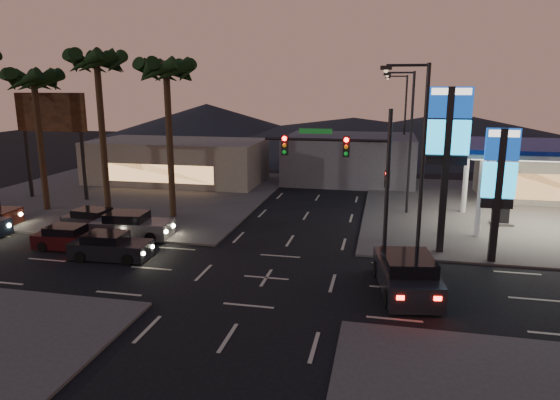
% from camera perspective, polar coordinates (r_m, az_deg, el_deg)
% --- Properties ---
extents(ground, '(140.00, 140.00, 0.00)m').
position_cam_1_polar(ground, '(24.33, -1.58, -8.88)').
color(ground, black).
rests_on(ground, ground).
extents(corner_lot_ne, '(24.00, 24.00, 0.12)m').
position_cam_1_polar(corner_lot_ne, '(40.41, 26.99, -1.33)').
color(corner_lot_ne, '#47443F').
rests_on(corner_lot_ne, ground).
extents(corner_lot_nw, '(24.00, 24.00, 0.12)m').
position_cam_1_polar(corner_lot_nw, '(44.46, -16.95, 0.73)').
color(corner_lot_nw, '#47443F').
rests_on(corner_lot_nw, ground).
extents(gas_station, '(12.20, 8.20, 5.47)m').
position_cam_1_polar(gas_station, '(35.78, 29.39, 4.93)').
color(gas_station, silver).
rests_on(gas_station, ground).
extents(convenience_store, '(10.00, 6.00, 4.00)m').
position_cam_1_polar(convenience_store, '(45.31, 28.12, 2.47)').
color(convenience_store, '#726B5B').
rests_on(convenience_store, ground).
extents(pylon_sign_tall, '(2.20, 0.35, 9.00)m').
position_cam_1_polar(pylon_sign_tall, '(27.74, 18.63, 6.80)').
color(pylon_sign_tall, black).
rests_on(pylon_sign_tall, ground).
extents(pylon_sign_short, '(1.60, 0.35, 7.00)m').
position_cam_1_polar(pylon_sign_short, '(27.38, 23.80, 2.63)').
color(pylon_sign_short, black).
rests_on(pylon_sign_short, ground).
extents(traffic_signal_mast, '(6.10, 0.39, 8.00)m').
position_cam_1_polar(traffic_signal_mast, '(24.28, 8.14, 3.78)').
color(traffic_signal_mast, black).
rests_on(traffic_signal_mast, ground).
extents(pedestal_signal, '(0.32, 0.39, 4.30)m').
position_cam_1_polar(pedestal_signal, '(29.56, 12.06, 0.71)').
color(pedestal_signal, black).
rests_on(pedestal_signal, ground).
extents(streetlight_near, '(2.14, 0.25, 10.00)m').
position_cam_1_polar(streetlight_near, '(23.22, 15.51, 4.24)').
color(streetlight_near, black).
rests_on(streetlight_near, ground).
extents(streetlight_mid, '(2.14, 0.25, 10.00)m').
position_cam_1_polar(streetlight_mid, '(36.12, 14.40, 7.27)').
color(streetlight_mid, black).
rests_on(streetlight_mid, ground).
extents(streetlight_far, '(2.14, 0.25, 10.00)m').
position_cam_1_polar(streetlight_far, '(50.07, 13.84, 8.77)').
color(streetlight_far, black).
rests_on(streetlight_far, ground).
extents(palm_a, '(4.41, 4.41, 10.86)m').
position_cam_1_polar(palm_a, '(34.57, -12.84, 13.28)').
color(palm_a, black).
rests_on(palm_a, ground).
extents(palm_b, '(4.41, 4.41, 11.46)m').
position_cam_1_polar(palm_b, '(36.94, -20.15, 13.62)').
color(palm_b, black).
rests_on(palm_b, ground).
extents(palm_c, '(4.41, 4.41, 10.26)m').
position_cam_1_polar(palm_c, '(39.78, -26.26, 11.42)').
color(palm_c, black).
rests_on(palm_c, ground).
extents(billboard, '(6.00, 0.30, 8.50)m').
position_cam_1_polar(billboard, '(43.56, -24.66, 8.22)').
color(billboard, black).
rests_on(billboard, ground).
extents(building_far_west, '(16.00, 8.00, 4.00)m').
position_cam_1_polar(building_far_west, '(48.53, -11.62, 4.34)').
color(building_far_west, '#726B5B').
rests_on(building_far_west, ground).
extents(building_far_mid, '(12.00, 9.00, 4.40)m').
position_cam_1_polar(building_far_mid, '(48.54, 8.00, 4.72)').
color(building_far_mid, '#4C4C51').
rests_on(building_far_mid, ground).
extents(hill_left, '(40.00, 40.00, 6.00)m').
position_cam_1_polar(hill_left, '(87.59, -8.34, 8.86)').
color(hill_left, black).
rests_on(hill_left, ground).
extents(hill_right, '(50.00, 50.00, 5.00)m').
position_cam_1_polar(hill_right, '(82.76, 18.90, 7.73)').
color(hill_right, black).
rests_on(hill_right, ground).
extents(hill_center, '(60.00, 60.00, 4.00)m').
position_cam_1_polar(hill_center, '(82.41, 8.38, 7.92)').
color(hill_center, black).
rests_on(hill_center, ground).
extents(car_lane_a_front, '(4.35, 1.96, 1.40)m').
position_cam_1_polar(car_lane_a_front, '(28.22, -18.86, -5.08)').
color(car_lane_a_front, black).
rests_on(car_lane_a_front, ground).
extents(car_lane_a_mid, '(4.11, 1.87, 1.32)m').
position_cam_1_polar(car_lane_a_mid, '(30.74, -22.92, -4.02)').
color(car_lane_a_mid, black).
rests_on(car_lane_a_mid, ground).
extents(car_lane_b_front, '(4.93, 2.33, 1.57)m').
position_cam_1_polar(car_lane_b_front, '(31.58, -16.62, -2.87)').
color(car_lane_b_front, '#5B5B5D').
rests_on(car_lane_b_front, ground).
extents(car_lane_b_mid, '(4.35, 2.07, 1.38)m').
position_cam_1_polar(car_lane_b_mid, '(33.92, -20.33, -2.22)').
color(car_lane_b_mid, black).
rests_on(car_lane_b_mid, ground).
extents(suv_station, '(3.05, 5.64, 1.79)m').
position_cam_1_polar(suv_station, '(23.16, 14.25, -8.23)').
color(suv_station, black).
rests_on(suv_station, ground).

